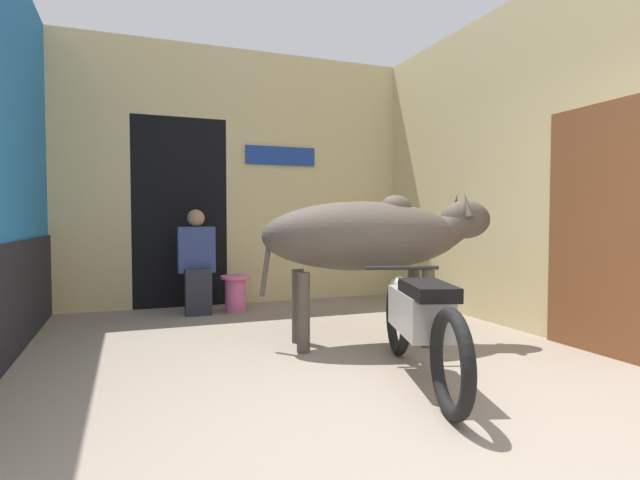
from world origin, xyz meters
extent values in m
plane|color=gray|center=(0.00, 0.00, 0.00)|extent=(30.00, 30.00, 0.00)
cube|color=black|center=(-2.23, 2.12, 0.46)|extent=(0.03, 4.23, 0.92)
cube|color=#D1BC84|center=(0.00, 4.32, 2.84)|extent=(4.48, 0.18, 0.93)
cube|color=#D1BC84|center=(-1.79, 4.32, 1.19)|extent=(0.90, 0.18, 2.38)
cube|color=#D1BC84|center=(1.03, 4.32, 1.19)|extent=(2.43, 0.18, 2.38)
cube|color=black|center=(-0.77, 4.68, 1.19)|extent=(1.16, 0.90, 2.38)
cube|color=navy|center=(0.54, 4.21, 1.95)|extent=(0.95, 0.03, 0.24)
cube|color=#D1BC84|center=(2.33, 2.12, 1.65)|extent=(0.18, 4.23, 3.30)
cube|color=brown|center=(2.23, 0.76, 1.02)|extent=(0.05, 1.00, 2.05)
ellipsoid|color=#4C4238|center=(0.53, 1.71, 0.96)|extent=(1.84, 0.96, 0.60)
ellipsoid|color=#4C4238|center=(0.84, 1.65, 1.21)|extent=(0.33, 0.31, 0.22)
cylinder|color=#4C4238|center=(1.33, 1.56, 1.01)|extent=(0.45, 0.36, 0.40)
ellipsoid|color=#4C4238|center=(1.48, 1.53, 1.10)|extent=(0.51, 0.38, 0.35)
cylinder|color=#4C4238|center=(-0.28, 1.87, 0.75)|extent=(0.13, 0.07, 0.60)
cylinder|color=#4C4238|center=(1.10, 1.78, 0.33)|extent=(0.11, 0.11, 0.67)
cylinder|color=#4C4238|center=(1.03, 1.44, 0.33)|extent=(0.11, 0.11, 0.67)
cylinder|color=#4C4238|center=(0.03, 1.99, 0.33)|extent=(0.11, 0.11, 0.67)
cylinder|color=#4C4238|center=(-0.03, 1.65, 0.33)|extent=(0.11, 0.11, 0.67)
cone|color=#473D33|center=(1.46, 1.65, 1.23)|extent=(0.10, 0.18, 0.25)
cone|color=#473D33|center=(1.41, 1.42, 1.23)|extent=(0.10, 0.18, 0.25)
torus|color=black|center=(0.29, 0.06, 0.31)|extent=(0.26, 0.62, 0.62)
torus|color=black|center=(0.67, 1.32, 0.31)|extent=(0.26, 0.62, 0.62)
cube|color=#9E9993|center=(0.48, 0.69, 0.47)|extent=(0.48, 0.77, 0.28)
cube|color=black|center=(0.42, 0.51, 0.65)|extent=(0.42, 0.63, 0.09)
cylinder|color=black|center=(0.63, 1.19, 0.73)|extent=(0.56, 0.20, 0.03)
sphere|color=silver|center=(0.66, 1.27, 0.57)|extent=(0.15, 0.15, 0.15)
cube|color=#282833|center=(-0.64, 3.60, 0.22)|extent=(0.30, 0.14, 0.43)
cube|color=#282833|center=(-0.64, 3.69, 0.48)|extent=(0.30, 0.32, 0.11)
cube|color=navy|center=(-0.64, 3.76, 0.75)|extent=(0.42, 0.20, 0.54)
sphere|color=#937051|center=(-0.64, 3.76, 1.12)|extent=(0.20, 0.20, 0.20)
cylinder|color=#DB6093|center=(-0.19, 3.68, 0.20)|extent=(0.25, 0.25, 0.40)
cylinder|color=#DB6093|center=(-0.19, 3.68, 0.41)|extent=(0.35, 0.35, 0.04)
camera|label=1|loc=(-1.37, -2.22, 1.11)|focal=28.00mm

